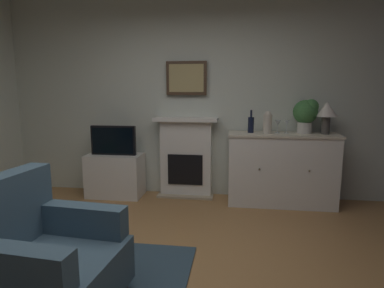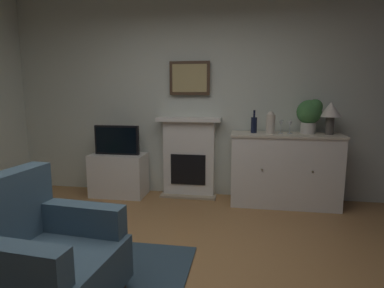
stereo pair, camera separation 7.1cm
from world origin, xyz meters
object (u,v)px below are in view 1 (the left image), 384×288
(wine_bottle, at_px, (251,124))
(wine_glass_left, at_px, (278,124))
(framed_picture, at_px, (186,78))
(tv_cabinet, at_px, (115,175))
(wine_glass_center, at_px, (287,124))
(vase_decorative, at_px, (268,123))
(fireplace_unit, at_px, (186,157))
(sideboard_cabinet, at_px, (281,169))
(potted_plant_small, at_px, (306,113))
(tv_set, at_px, (113,140))
(table_lamp, at_px, (327,112))
(armchair, at_px, (43,259))

(wine_bottle, height_order, wine_glass_left, wine_bottle)
(wine_glass_left, bearing_deg, framed_picture, 170.69)
(wine_bottle, distance_m, tv_cabinet, 1.98)
(wine_glass_left, distance_m, wine_glass_center, 0.11)
(framed_picture, distance_m, vase_decorative, 1.24)
(fireplace_unit, relative_size, framed_picture, 2.00)
(sideboard_cabinet, bearing_deg, wine_glass_center, 32.85)
(sideboard_cabinet, bearing_deg, vase_decorative, -165.98)
(fireplace_unit, distance_m, potted_plant_small, 1.67)
(wine_glass_left, height_order, vase_decorative, vase_decorative)
(sideboard_cabinet, bearing_deg, tv_cabinet, 179.62)
(framed_picture, height_order, sideboard_cabinet, framed_picture)
(vase_decorative, xyz_separation_m, potted_plant_small, (0.48, 0.10, 0.12))
(wine_glass_center, bearing_deg, tv_set, -179.09)
(table_lamp, distance_m, potted_plant_small, 0.24)
(wine_glass_center, bearing_deg, fireplace_unit, 173.50)
(framed_picture, height_order, potted_plant_small, framed_picture)
(fireplace_unit, relative_size, vase_decorative, 3.91)
(fireplace_unit, xyz_separation_m, sideboard_cabinet, (1.27, -0.18, -0.08))
(table_lamp, distance_m, wine_bottle, 0.92)
(framed_picture, xyz_separation_m, armchair, (-0.54, -2.56, -1.24))
(wine_glass_left, bearing_deg, wine_bottle, -179.20)
(vase_decorative, xyz_separation_m, tv_cabinet, (-2.04, 0.07, -0.77))
(framed_picture, relative_size, tv_set, 0.89)
(vase_decorative, height_order, potted_plant_small, potted_plant_small)
(framed_picture, xyz_separation_m, wine_glass_left, (1.20, -0.20, -0.58))
(vase_decorative, distance_m, armchair, 2.88)
(framed_picture, xyz_separation_m, sideboard_cabinet, (1.27, -0.22, -1.16))
(wine_glass_left, height_order, wine_glass_center, same)
(sideboard_cabinet, distance_m, vase_decorative, 0.64)
(fireplace_unit, xyz_separation_m, armchair, (-0.54, -2.52, -0.17))
(wine_glass_center, height_order, tv_cabinet, wine_glass_center)
(potted_plant_small, bearing_deg, wine_glass_left, -176.72)
(tv_set, xyz_separation_m, armchair, (0.44, -2.33, -0.41))
(table_lamp, height_order, wine_bottle, table_lamp)
(tv_cabinet, bearing_deg, armchair, -79.48)
(wine_bottle, bearing_deg, vase_decorative, -19.54)
(vase_decorative, bearing_deg, sideboard_cabinet, 14.02)
(sideboard_cabinet, xyz_separation_m, potted_plant_small, (0.28, 0.05, 0.72))
(wine_glass_left, xyz_separation_m, armchair, (-1.74, -2.37, -0.67))
(wine_glass_center, distance_m, vase_decorative, 0.26)
(wine_bottle, relative_size, wine_glass_center, 1.76)
(sideboard_cabinet, xyz_separation_m, wine_glass_left, (-0.07, 0.03, 0.58))
(framed_picture, height_order, table_lamp, framed_picture)
(wine_bottle, distance_m, tv_set, 1.86)
(framed_picture, bearing_deg, armchair, -101.83)
(wine_glass_center, distance_m, tv_set, 2.30)
(tv_cabinet, relative_size, potted_plant_small, 1.74)
(wine_glass_left, relative_size, tv_cabinet, 0.22)
(armchair, bearing_deg, wine_glass_center, 52.06)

